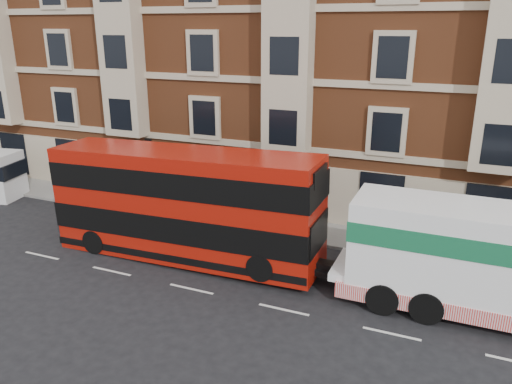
# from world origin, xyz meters

# --- Properties ---
(ground) EXTENTS (120.00, 120.00, 0.00)m
(ground) POSITION_xyz_m (0.00, 0.00, 0.00)
(ground) COLOR black
(ground) RESTS_ON ground
(sidewalk) EXTENTS (90.00, 3.00, 0.15)m
(sidewalk) POSITION_xyz_m (0.00, 7.50, 0.07)
(sidewalk) COLOR slate
(sidewalk) RESTS_ON ground
(victorian_terrace) EXTENTS (45.00, 12.00, 20.40)m
(victorian_terrace) POSITION_xyz_m (0.50, 15.00, 10.07)
(victorian_terrace) COLOR brown
(victorian_terrace) RESTS_ON ground
(lamp_post_west) EXTENTS (0.35, 0.15, 4.35)m
(lamp_post_west) POSITION_xyz_m (-6.00, 6.20, 2.68)
(lamp_post_west) COLOR black
(lamp_post_west) RESTS_ON sidewalk
(double_decker_bus) EXTENTS (12.46, 2.86, 5.05)m
(double_decker_bus) POSITION_xyz_m (-1.68, 2.49, 2.67)
(double_decker_bus) COLOR #A51409
(double_decker_bus) RESTS_ON ground
(tow_truck) EXTENTS (9.98, 2.95, 4.16)m
(tow_truck) POSITION_xyz_m (10.39, 2.49, 2.21)
(tow_truck) COLOR white
(tow_truck) RESTS_ON ground
(pedestrian) EXTENTS (0.63, 0.43, 1.67)m
(pedestrian) POSITION_xyz_m (-6.38, 6.38, 0.98)
(pedestrian) COLOR #1F1932
(pedestrian) RESTS_ON sidewalk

